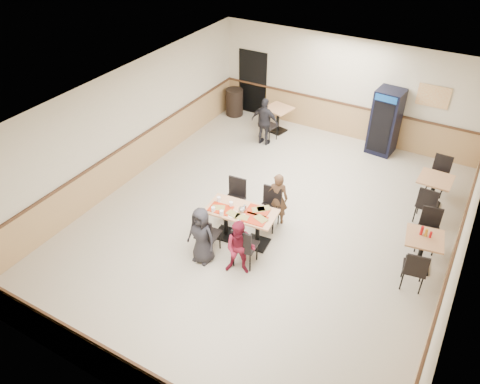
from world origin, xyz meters
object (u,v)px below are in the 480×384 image
Objects in this scene: lone_diner at (265,122)px; pepsi_cooler at (385,122)px; diner_man_opposite at (278,199)px; trash_bin at (234,102)px; main_table at (241,220)px; side_table_far at (433,188)px; diner_woman_left at (202,236)px; back_table at (278,116)px; side_table_near at (422,247)px; diner_woman_right at (240,248)px.

lone_diner is 3.40m from pepsi_cooler.
trash_bin is (-3.71, 4.40, -0.22)m from diner_man_opposite.
main_table is 4.78m from side_table_far.
pepsi_cooler is at bearing 75.70° from diner_woman_left.
diner_woman_left is at bearing -65.21° from trash_bin.
diner_woman_left is at bearing 49.80° from diner_man_opposite.
diner_man_opposite is 4.50m from back_table.
side_table_near is (5.17, -3.02, -0.20)m from lone_diner.
pepsi_cooler reaches higher than side_table_near.
diner_woman_right is at bearing -67.62° from main_table.
back_table is 3.19m from pepsi_cooler.
diner_man_opposite reaches higher than trash_bin.
lone_diner is (-1.96, 3.15, 0.06)m from diner_man_opposite.
main_table is at bearing -163.12° from side_table_near.
pepsi_cooler is 4.93m from trash_bin.
main_table is 4.40m from lone_diner.
pepsi_cooler reaches higher than diner_woman_right.
main_table is at bearing -101.44° from pepsi_cooler.
diner_woman_left is 5.21m from lone_diner.
main_table is at bearing 70.68° from diner_woman_left.
trash_bin reaches higher than side_table_far.
diner_man_opposite is at bearing 62.10° from main_table.
diner_woman_left is 1.57× the size of side_table_near.
back_table is at bearing -90.56° from lone_diner.
lone_diner is 1.78× the size of side_table_far.
diner_woman_right is (0.86, 0.09, -0.02)m from diner_woman_left.
side_table_near is (3.22, 0.13, -0.14)m from diner_man_opposite.
pepsi_cooler reaches higher than side_table_far.
main_table is 1.88× the size of side_table_near.
diner_woman_right reaches higher than main_table.
side_table_near is at bearing -59.87° from pepsi_cooler.
side_table_far is at bearing 51.87° from diner_woman_left.
main_table is 5.65m from pepsi_cooler.
diner_woman_right is at bearing 74.33° from diner_man_opposite.
side_table_near is at bearing 164.37° from diner_man_opposite.
diner_woman_left is 1.04× the size of diner_woman_right.
diner_woman_left is at bearing -117.90° from main_table.
side_table_near is at bearing -84.18° from side_table_far.
side_table_far is (-0.23, 2.27, 0.01)m from side_table_near.
main_table is 1.96× the size of side_table_far.
diner_woman_right is at bearing -147.84° from side_table_near.
lone_diner reaches higher than main_table.
side_table_near is at bearing 30.16° from diner_woman_left.
side_table_far is at bearing 170.88° from lone_diner.
pepsi_cooler is (-1.80, 2.04, 0.41)m from side_table_far.
diner_woman_right is 1.45× the size of back_table.
diner_man_opposite reaches higher than diner_woman_right.
trash_bin is at bearing -174.64° from pepsi_cooler.
lone_diner is 2.17m from trash_bin.
trash_bin is (-2.92, 6.33, -0.22)m from diner_woman_left.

